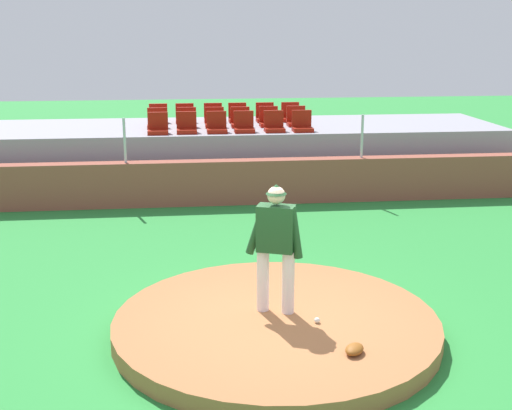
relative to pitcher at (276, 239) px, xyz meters
name	(u,v)px	position (x,y,z in m)	size (l,w,h in m)	color
ground_plane	(276,333)	(-0.02, -0.20, -1.25)	(60.00, 60.00, 0.00)	#2B8738
pitchers_mound	(276,325)	(-0.02, -0.20, -1.13)	(4.30, 4.30, 0.23)	#A4673D
pitcher	(276,239)	(0.00, 0.00, 0.00)	(0.76, 0.41, 1.76)	white
baseball	(317,320)	(0.49, -0.43, -0.98)	(0.07, 0.07, 0.07)	white
fielding_glove	(354,349)	(0.75, -1.31, -0.96)	(0.30, 0.20, 0.11)	brown
brick_barrier	(235,182)	(-0.02, 6.61, -0.74)	(16.32, 0.40, 1.01)	brown
fence_post_left	(125,140)	(-2.45, 6.61, 0.26)	(0.06, 0.06, 0.99)	silver
fence_post_right	(362,136)	(2.92, 6.61, 0.26)	(0.06, 0.06, 0.99)	silver
bleacher_platform	(227,153)	(-0.02, 9.00, -0.52)	(14.05, 3.42, 1.47)	gray
stadium_chair_0	(158,127)	(-1.75, 7.79, 0.37)	(0.48, 0.44, 0.50)	maroon
stadium_chair_1	(187,126)	(-1.07, 7.84, 0.37)	(0.48, 0.44, 0.50)	maroon
stadium_chair_2	(217,126)	(-0.35, 7.83, 0.37)	(0.48, 0.44, 0.50)	maroon
stadium_chair_3	(244,126)	(0.32, 7.83, 0.37)	(0.48, 0.44, 0.50)	maroon
stadium_chair_4	(274,125)	(1.05, 7.83, 0.37)	(0.48, 0.44, 0.50)	maroon
stadium_chair_5	(302,125)	(1.74, 7.80, 0.37)	(0.48, 0.44, 0.50)	maroon
stadium_chair_6	(157,122)	(-1.80, 8.71, 0.37)	(0.48, 0.44, 0.50)	maroon
stadium_chair_7	(187,121)	(-1.05, 8.73, 0.37)	(0.48, 0.44, 0.50)	maroon
stadium_chair_8	(215,121)	(-0.35, 8.70, 0.37)	(0.48, 0.44, 0.50)	maroon
stadium_chair_9	(240,121)	(0.30, 8.69, 0.37)	(0.48, 0.44, 0.50)	maroon
stadium_chair_10	(269,120)	(1.04, 8.73, 0.37)	(0.48, 0.44, 0.50)	maroon
stadium_chair_11	(296,120)	(1.76, 8.73, 0.37)	(0.48, 0.44, 0.50)	maroon
stadium_chair_12	(158,117)	(-1.80, 9.64, 0.37)	(0.48, 0.44, 0.50)	maroon
stadium_chair_13	(185,117)	(-1.10, 9.63, 0.37)	(0.48, 0.44, 0.50)	maroon
stadium_chair_14	(213,116)	(-0.34, 9.63, 0.37)	(0.48, 0.44, 0.50)	maroon
stadium_chair_15	(238,116)	(0.31, 9.63, 0.37)	(0.48, 0.44, 0.50)	maroon
stadium_chair_16	(265,116)	(1.05, 9.61, 0.37)	(0.48, 0.44, 0.50)	maroon
stadium_chair_17	(291,115)	(1.75, 9.61, 0.37)	(0.48, 0.44, 0.50)	maroon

